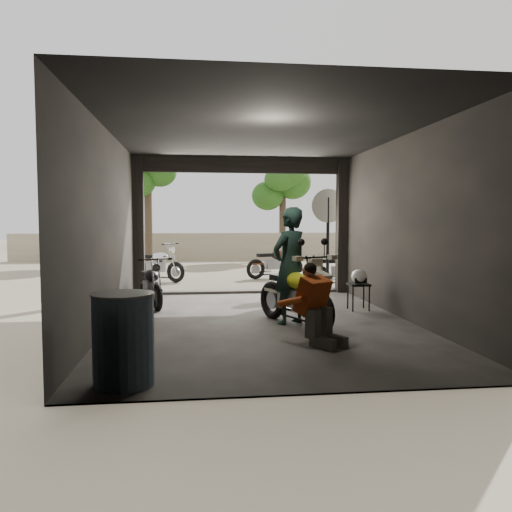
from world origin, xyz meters
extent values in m
plane|color=#7A6D56|center=(0.00, 0.00, 0.00)|extent=(80.00, 80.00, 0.00)
cube|color=#2D2B28|center=(0.00, 0.00, 0.01)|extent=(5.00, 7.00, 0.02)
plane|color=black|center=(0.00, 0.00, 3.20)|extent=(7.00, 7.00, 0.00)
cube|color=black|center=(0.00, -3.50, 1.60)|extent=(5.00, 0.02, 3.20)
cube|color=black|center=(-2.50, 0.00, 1.60)|extent=(0.02, 7.00, 3.20)
cube|color=black|center=(2.50, 0.00, 1.60)|extent=(0.02, 7.00, 3.20)
cube|color=black|center=(-2.38, 3.38, 1.60)|extent=(0.24, 0.24, 3.20)
cube|color=black|center=(2.38, 3.38, 1.60)|extent=(0.24, 0.24, 3.20)
cube|color=black|center=(0.00, 3.42, 3.02)|extent=(5.00, 0.16, 0.36)
cube|color=#2D2B28|center=(0.00, 3.50, 0.04)|extent=(5.00, 0.25, 0.08)
cube|color=gray|center=(0.00, 14.00, 0.60)|extent=(18.00, 0.30, 1.20)
cylinder|color=#382B1E|center=(-3.00, 12.50, 1.79)|extent=(0.30, 0.30, 3.58)
ellipsoid|color=#1E4C14|center=(-3.00, 12.50, 4.03)|extent=(2.20, 2.20, 3.14)
cylinder|color=#382B1E|center=(2.80, 14.00, 1.60)|extent=(0.30, 0.30, 3.20)
ellipsoid|color=#1E4C14|center=(2.80, 14.00, 3.60)|extent=(2.20, 2.20, 2.80)
imported|color=black|center=(0.45, -0.12, 0.98)|extent=(0.85, 0.80, 1.95)
cube|color=black|center=(2.00, 0.96, 0.51)|extent=(0.38, 0.38, 0.04)
cylinder|color=black|center=(1.84, 0.80, 0.26)|extent=(0.03, 0.03, 0.51)
cylinder|color=black|center=(2.16, 0.80, 0.26)|extent=(0.03, 0.03, 0.51)
cylinder|color=black|center=(1.84, 1.12, 0.26)|extent=(0.03, 0.03, 0.51)
cylinder|color=black|center=(2.16, 1.12, 0.26)|extent=(0.03, 0.03, 0.51)
ellipsoid|color=white|center=(1.99, 0.91, 0.67)|extent=(0.38, 0.39, 0.28)
cylinder|color=#3F566B|center=(-1.84, -3.00, 0.49)|extent=(0.78, 0.78, 0.97)
cylinder|color=black|center=(2.17, 3.87, 1.16)|extent=(0.08, 0.08, 2.31)
cylinder|color=silver|center=(2.17, 3.85, 2.10)|extent=(0.84, 0.03, 0.84)
camera|label=1|loc=(-1.09, -8.21, 1.72)|focal=35.00mm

